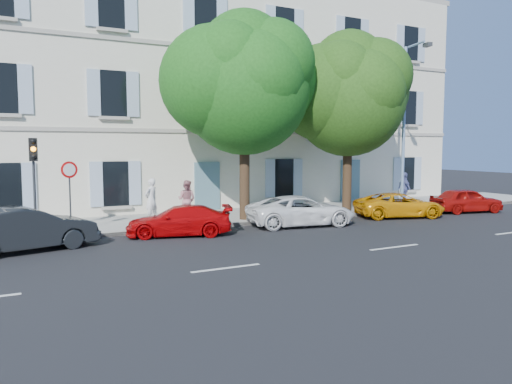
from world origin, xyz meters
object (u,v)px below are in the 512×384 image
pedestrian_b (187,200)px  car_red_coupe (179,221)px  car_red_hatchback (466,200)px  car_yellow_supercar (400,205)px  pedestrian_c (404,189)px  tree_right (348,100)px  car_dark_sedan (26,229)px  road_sign (70,182)px  street_lamp (406,117)px  car_white_coupe (301,211)px  traffic_light (34,165)px  tree_left (244,90)px  pedestrian_a (151,200)px

pedestrian_b → car_red_coupe: bearing=109.9°
car_red_hatchback → car_yellow_supercar: bearing=99.4°
car_red_hatchback → pedestrian_c: bearing=38.5°
tree_right → car_dark_sedan: bearing=-171.0°
road_sign → street_lamp: bearing=0.1°
car_white_coupe → pedestrian_c: pedestrian_c is taller
road_sign → pedestrian_c: (16.92, 0.91, -1.00)m
car_white_coupe → car_red_hatchback: size_ratio=1.25×
car_dark_sedan → pedestrian_b: pedestrian_b is taller
car_white_coupe → traffic_light: traffic_light is taller
car_yellow_supercar → car_red_hatchback: (4.13, -0.27, 0.04)m
car_red_hatchback → pedestrian_c: pedestrian_c is taller
car_dark_sedan → car_yellow_supercar: size_ratio=1.04×
car_red_coupe → car_yellow_supercar: car_yellow_supercar is taller
tree_left → tree_right: size_ratio=1.03×
car_red_coupe → tree_left: 6.41m
car_dark_sedan → car_red_coupe: car_dark_sedan is taller
tree_right → pedestrian_c: 6.14m
pedestrian_a → pedestrian_b: (1.53, -0.08, -0.06)m
street_lamp → pedestrian_c: (0.87, 0.89, -3.72)m
tree_left → street_lamp: (8.96, -0.22, -0.89)m
car_dark_sedan → road_sign: bearing=-54.0°
car_white_coupe → car_red_coupe: bearing=98.2°
road_sign → pedestrian_b: (4.91, 1.46, -1.03)m
car_red_coupe → car_dark_sedan: bearing=-67.9°
pedestrian_a → tree_right: bearing=141.7°
pedestrian_a → car_dark_sedan: bearing=3.2°
street_lamp → road_sign: bearing=-179.9°
street_lamp → pedestrian_a: street_lamp is taller
car_dark_sedan → car_red_hatchback: bearing=-104.0°
car_yellow_supercar → street_lamp: (1.91, 1.68, 4.17)m
car_red_hatchback → pedestrian_c: 3.17m
tree_right → road_sign: size_ratio=3.19×
car_red_hatchback → tree_right: size_ratio=0.43×
pedestrian_a → traffic_light: bearing=-13.3°
car_yellow_supercar → pedestrian_c: pedestrian_c is taller
car_dark_sedan → car_white_coupe: (10.36, 0.27, -0.08)m
traffic_light → pedestrian_c: 18.15m
car_yellow_supercar → street_lamp: bearing=-31.1°
tree_left → tree_right: (5.60, 0.16, -0.18)m
street_lamp → car_white_coupe: bearing=-167.5°
car_red_coupe → traffic_light: traffic_light is taller
traffic_light → street_lamp: street_lamp is taller
car_red_hatchback → car_dark_sedan: bearing=102.9°
car_red_hatchback → tree_left: (-11.18, 2.16, 5.02)m
pedestrian_a → car_white_coupe: bearing=118.6°
car_white_coupe → car_red_hatchback: car_white_coupe is taller
traffic_light → pedestrian_c: size_ratio=1.95×
car_dark_sedan → tree_left: 10.18m
car_dark_sedan → car_red_hatchback: car_dark_sedan is taller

